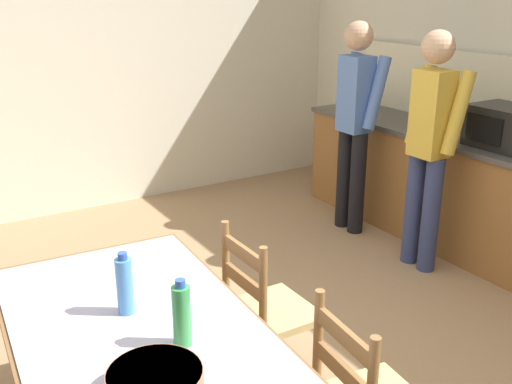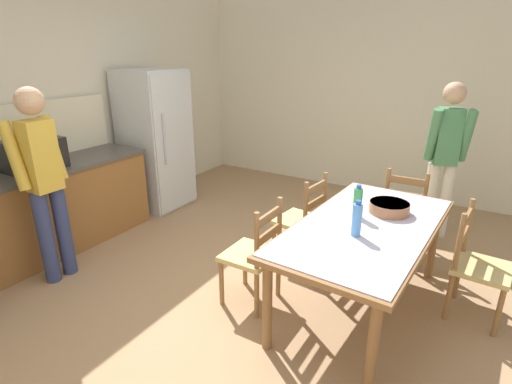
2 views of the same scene
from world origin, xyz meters
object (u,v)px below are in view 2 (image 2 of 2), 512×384
at_px(serving_bowl, 389,207).
at_px(dining_table, 365,233).
at_px(chair_side_far_left, 254,255).
at_px(person_by_table, 445,154).
at_px(chair_side_near_right, 477,266).
at_px(refrigerator, 156,140).
at_px(microwave, 33,155).
at_px(bottle_near_centre, 357,219).
at_px(bottle_off_centre, 358,202).
at_px(chair_side_far_right, 302,220).
at_px(chair_head_end, 405,211).
at_px(person_at_counter, 43,177).

bearing_deg(serving_bowl, dining_table, 164.55).
relative_size(chair_side_far_left, person_by_table, 0.53).
xyz_separation_m(chair_side_far_left, chair_side_near_right, (0.75, -1.57, 0.00)).
xyz_separation_m(refrigerator, microwave, (-1.60, 0.02, 0.17)).
relative_size(refrigerator, serving_bowl, 5.56).
xyz_separation_m(dining_table, chair_side_near_right, (0.38, -0.79, -0.23)).
height_order(bottle_near_centre, serving_bowl, bottle_near_centre).
distance_m(bottle_off_centre, chair_side_far_right, 0.84).
bearing_deg(refrigerator, person_by_table, -74.91).
distance_m(serving_bowl, chair_head_end, 0.97).
distance_m(refrigerator, dining_table, 3.18).
distance_m(chair_side_far_right, person_by_table, 1.75).
bearing_deg(serving_bowl, person_at_counter, 116.22).
bearing_deg(chair_head_end, person_at_counter, 38.58).
relative_size(chair_head_end, person_at_counter, 0.52).
xyz_separation_m(bottle_off_centre, chair_head_end, (1.12, -0.18, -0.44)).
bearing_deg(dining_table, person_at_counter, 111.02).
xyz_separation_m(refrigerator, chair_head_end, (0.35, -3.12, -0.45)).
bearing_deg(chair_side_far_right, serving_bowl, 86.66).
bearing_deg(person_by_table, bottle_off_centre, -36.28).
bearing_deg(bottle_near_centre, chair_side_near_right, -52.78).
xyz_separation_m(microwave, dining_table, (0.74, -3.07, -0.38)).
bearing_deg(microwave, bottle_off_centre, -74.14).
distance_m(bottle_near_centre, serving_bowl, 0.56).
bearing_deg(chair_head_end, microwave, 30.55).
bearing_deg(person_at_counter, chair_head_end, -140.03).
bearing_deg(person_at_counter, chair_side_far_right, -141.58).
bearing_deg(chair_side_far_right, chair_side_near_right, 92.96).
relative_size(refrigerator, person_by_table, 1.04).
bearing_deg(dining_table, microwave, 103.57).
relative_size(chair_side_far_left, chair_head_end, 1.00).
distance_m(bottle_off_centre, chair_head_end, 1.21).
bearing_deg(person_at_counter, bottle_off_centre, -156.13).
bearing_deg(person_by_table, bottle_near_centre, -31.26).
height_order(refrigerator, chair_side_far_left, refrigerator).
distance_m(chair_head_end, person_by_table, 0.79).
relative_size(refrigerator, dining_table, 0.94).
height_order(dining_table, person_by_table, person_by_table).
bearing_deg(chair_side_far_right, refrigerator, -94.04).
height_order(microwave, serving_bowl, microwave).
xyz_separation_m(dining_table, bottle_near_centre, (-0.23, 0.01, 0.20)).
height_order(microwave, bottle_near_centre, microwave).
height_order(bottle_near_centre, chair_side_near_right, bottle_near_centre).
bearing_deg(chair_side_near_right, chair_head_end, 44.92).
relative_size(refrigerator, chair_side_near_right, 1.96).
xyz_separation_m(bottle_off_centre, chair_side_near_right, (0.28, -0.90, -0.44)).
height_order(refrigerator, chair_head_end, refrigerator).
distance_m(dining_table, chair_head_end, 1.24).
relative_size(chair_side_far_right, person_by_table, 0.53).
distance_m(bottle_off_centre, person_at_counter, 2.67).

